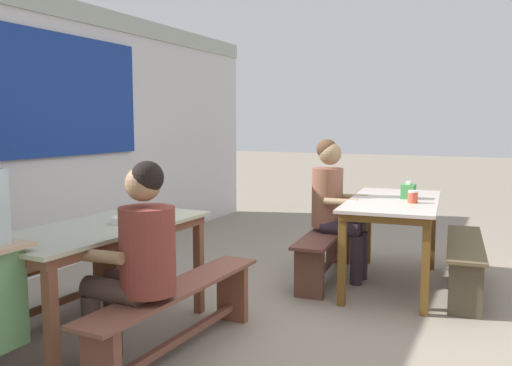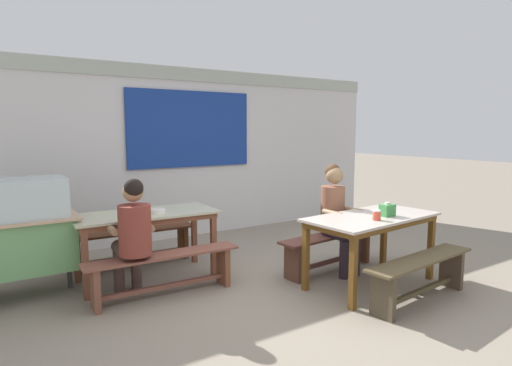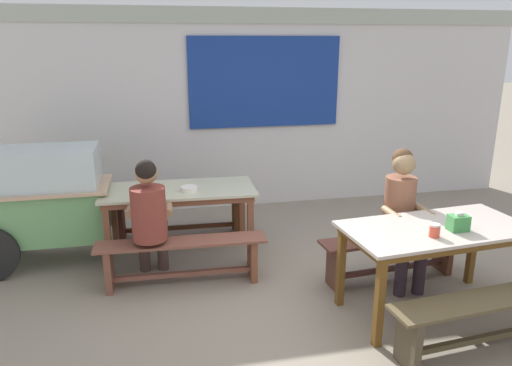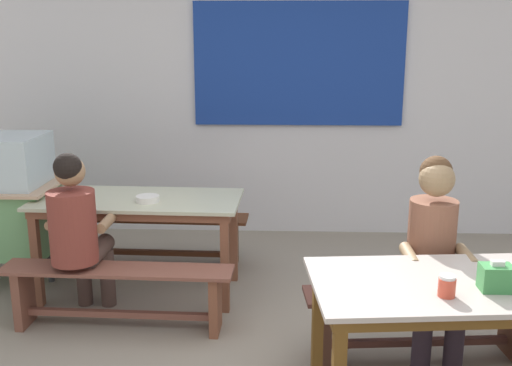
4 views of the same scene
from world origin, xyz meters
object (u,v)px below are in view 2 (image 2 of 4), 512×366
Objects in this scene: dining_table_near at (372,223)px; bench_near_front at (421,273)px; person_left_back_turned at (133,232)px; person_right_near_table at (336,212)px; soup_bowl at (157,211)px; condiment_jar at (377,215)px; bench_near_back at (329,246)px; food_cart at (9,230)px; bench_far_front at (164,269)px; dining_table_far at (146,220)px; tissue_box at (387,210)px; bench_far_back at (133,242)px.

dining_table_near is 1.07× the size of bench_near_front.
bench_near_front is at bearing -33.92° from person_left_back_turned.
soup_bowl is (-1.88, 0.86, 0.07)m from person_right_near_table.
bench_near_back is at bearing 83.88° from condiment_jar.
food_cart is 1.21× the size of person_right_near_table.
person_right_near_table reaches higher than bench_near_front.
condiment_jar reaches higher than bench_far_front.
person_right_near_table is at bearing -24.62° from soup_bowl.
dining_table_far is 1.23× the size of person_right_near_table.
bench_far_front is 1.02× the size of food_cart.
tissue_box is 0.88× the size of soup_bowl.
food_cart is 1.45m from soup_bowl.
soup_bowl is (-2.01, 1.50, -0.04)m from tissue_box.
dining_table_far is 1.09× the size of bench_near_back.
food_cart is at bearing -162.82° from bench_far_back.
bench_far_front is 10.48× the size of tissue_box.
bench_far_front and bench_near_front have the same top height.
bench_near_back is 0.94m from condiment_jar.
soup_bowl is at bearing 138.18° from condiment_jar.
bench_near_back is 13.90× the size of condiment_jar.
dining_table_near is 1.00× the size of bench_far_front.
food_cart reaches higher than bench_near_front.
bench_near_front is at bearing -65.13° from condiment_jar.
bench_near_front is at bearing -97.49° from tissue_box.
bench_far_front is at bearing -17.12° from person_left_back_turned.
bench_near_back is 9.61× the size of tissue_box.
dining_table_near is at bearing -36.82° from dining_table_far.
person_right_near_table reaches higher than food_cart.
person_left_back_turned reaches higher than dining_table_far.
soup_bowl is at bearing 134.50° from bench_near_front.
dining_table_far reaches higher than bench_far_front.
bench_far_back is 15.07× the size of condiment_jar.
condiment_jar is at bearing -41.82° from soup_bowl.
person_left_back_turned is 2.46m from condiment_jar.
bench_near_front is (2.05, -2.09, -0.40)m from dining_table_far.
food_cart is at bearing 160.80° from person_right_near_table.
dining_table_near is 2.24m from bench_far_front.
person_right_near_table reaches higher than dining_table_far.
bench_far_back is at bearing 127.11° from bench_near_front.
dining_table_near is at bearing -88.34° from person_right_near_table.
person_right_near_table is 2.07m from soup_bowl.
bench_far_front is 2.08m from person_right_near_table.
bench_far_front is (-0.04, -1.19, -0.00)m from bench_far_back.
person_right_near_table is at bearing -25.99° from dining_table_far.
bench_far_back is at bearing 141.48° from person_right_near_table.
person_right_near_table is (-0.02, 0.53, 0.04)m from dining_table_near.
condiment_jar reaches higher than dining_table_far.
bench_far_back is at bearing 128.99° from condiment_jar.
soup_bowl is (-1.84, 0.80, 0.50)m from bench_near_back.
person_right_near_table is (0.04, -0.06, 0.43)m from bench_near_back.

